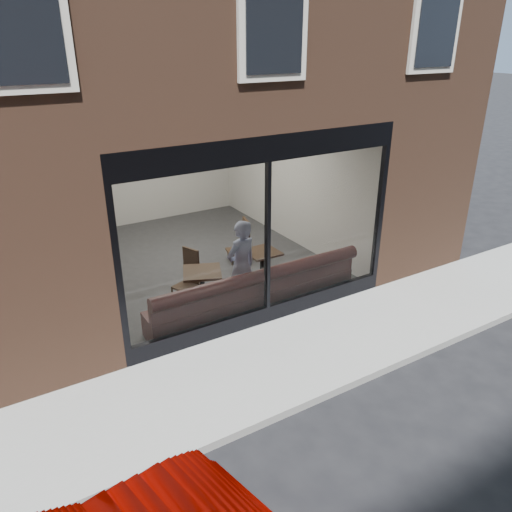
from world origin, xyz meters
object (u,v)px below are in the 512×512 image
banquette (255,300)px  cafe_table_left (202,272)px  cafe_chair_left (185,287)px  cafe_table_right (262,252)px  cafe_chair_right (238,251)px  person (241,267)px

banquette → cafe_table_left: 1.06m
cafe_chair_left → cafe_table_left: bearing=78.4°
banquette → cafe_table_left: (-0.75, 0.55, 0.52)m
cafe_table_left → cafe_table_right: bearing=8.3°
cafe_table_left → cafe_chair_right: cafe_table_left is taller
banquette → cafe_chair_right: banquette is taller
cafe_table_left → banquette: bearing=-36.3°
person → cafe_chair_right: (0.98, 1.87, -0.61)m
banquette → cafe_chair_right: bearing=68.4°
banquette → cafe_table_right: cafe_table_right is taller
person → cafe_chair_left: person is taller
cafe_table_left → person: bearing=-33.2°
cafe_table_right → cafe_chair_right: 1.40m
cafe_table_left → cafe_chair_left: cafe_table_left is taller
banquette → cafe_chair_left: size_ratio=10.53×
cafe_table_right → cafe_chair_right: size_ratio=1.32×
cafe_table_left → cafe_chair_left: (-0.10, 0.55, -0.50)m
banquette → cafe_chair_right: (0.81, 2.04, 0.01)m
person → cafe_chair_right: bearing=-129.0°
cafe_table_left → cafe_chair_right: bearing=43.8°
banquette → cafe_table_right: bearing=50.5°
cafe_table_right → cafe_chair_left: cafe_table_right is taller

